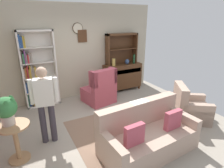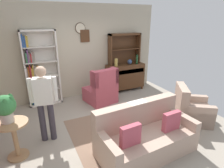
# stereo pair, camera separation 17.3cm
# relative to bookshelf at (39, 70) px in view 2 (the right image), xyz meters

# --- Properties ---
(ground_plane) EXTENTS (5.40, 4.60, 0.02)m
(ground_plane) POSITION_rel_bookshelf_xyz_m (1.31, -1.94, -1.04)
(ground_plane) COLOR #9E9384
(wall_back) EXTENTS (5.00, 0.09, 2.80)m
(wall_back) POSITION_rel_bookshelf_xyz_m (1.31, 0.18, 0.38)
(wall_back) COLOR #BCB299
(wall_back) RESTS_ON ground_plane
(area_rug) EXTENTS (2.39, 1.93, 0.01)m
(area_rug) POSITION_rel_bookshelf_xyz_m (1.51, -2.24, -1.02)
(area_rug) COLOR #846651
(area_rug) RESTS_ON ground_plane
(bookshelf) EXTENTS (0.90, 0.30, 2.10)m
(bookshelf) POSITION_rel_bookshelf_xyz_m (0.00, 0.00, 0.00)
(bookshelf) COLOR silver
(bookshelf) RESTS_ON ground_plane
(sideboard) EXTENTS (1.30, 0.45, 0.92)m
(sideboard) POSITION_rel_bookshelf_xyz_m (2.70, -0.09, -0.52)
(sideboard) COLOR #4C2D19
(sideboard) RESTS_ON ground_plane
(sideboard_hutch) EXTENTS (1.10, 0.26, 1.00)m
(sideboard_hutch) POSITION_rel_bookshelf_xyz_m (2.70, 0.02, 0.53)
(sideboard_hutch) COLOR #4C2D19
(sideboard_hutch) RESTS_ON sideboard
(vase_tall) EXTENTS (0.11, 0.11, 0.24)m
(vase_tall) POSITION_rel_bookshelf_xyz_m (2.31, -0.17, 0.01)
(vase_tall) COLOR tan
(vase_tall) RESTS_ON sideboard
(vase_round) EXTENTS (0.15, 0.15, 0.17)m
(vase_round) POSITION_rel_bookshelf_xyz_m (2.83, -0.15, -0.02)
(vase_round) COLOR #33476B
(vase_round) RESTS_ON sideboard
(bottle_wine) EXTENTS (0.07, 0.07, 0.30)m
(bottle_wine) POSITION_rel_bookshelf_xyz_m (3.09, -0.17, 0.04)
(bottle_wine) COLOR #194223
(bottle_wine) RESTS_ON sideboard
(couch_floral) EXTENTS (1.84, 0.95, 0.90)m
(couch_floral) POSITION_rel_bookshelf_xyz_m (1.48, -3.01, -0.72)
(couch_floral) COLOR tan
(couch_floral) RESTS_ON ground_plane
(armchair_floral) EXTENTS (1.07, 1.06, 0.88)m
(armchair_floral) POSITION_rel_bookshelf_xyz_m (3.12, -2.58, -0.74)
(armchair_floral) COLOR tan
(armchair_floral) RESTS_ON ground_plane
(wingback_chair) EXTENTS (0.92, 0.94, 1.05)m
(wingback_chair) POSITION_rel_bookshelf_xyz_m (1.58, -0.68, -0.64)
(wingback_chair) COLOR #B74C5B
(wingback_chair) RESTS_ON ground_plane
(plant_stand) EXTENTS (0.52, 0.52, 0.70)m
(plant_stand) POSITION_rel_bookshelf_xyz_m (-0.67, -2.14, -0.60)
(plant_stand) COLOR #A87F56
(plant_stand) RESTS_ON ground_plane
(potted_plant_large) EXTENTS (0.35, 0.35, 0.49)m
(potted_plant_large) POSITION_rel_bookshelf_xyz_m (-0.73, -2.09, -0.04)
(potted_plant_large) COLOR beige
(potted_plant_large) RESTS_ON plant_stand
(person_reading) EXTENTS (0.53, 0.26, 1.56)m
(person_reading) POSITION_rel_bookshelf_xyz_m (-0.09, -1.86, -0.12)
(person_reading) COLOR #38333D
(person_reading) RESTS_ON ground_plane
(coffee_table) EXTENTS (0.80, 0.50, 0.42)m
(coffee_table) POSITION_rel_bookshelf_xyz_m (1.43, -2.30, -0.67)
(coffee_table) COLOR #4C2D19
(coffee_table) RESTS_ON ground_plane
(book_stack) EXTENTS (0.20, 0.15, 0.10)m
(book_stack) POSITION_rel_bookshelf_xyz_m (1.40, -2.21, -0.55)
(book_stack) COLOR gold
(book_stack) RESTS_ON coffee_table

